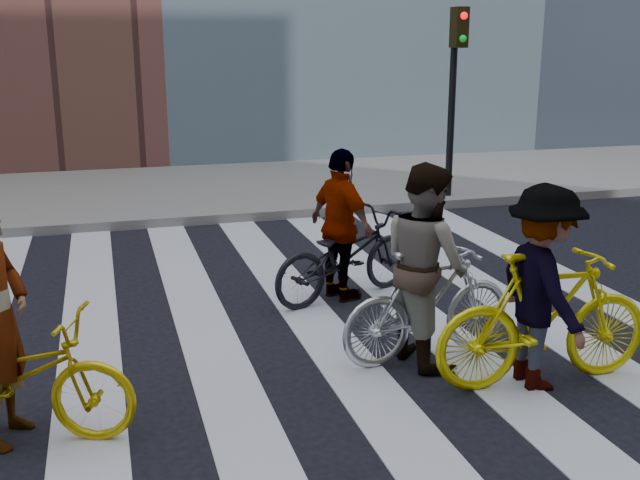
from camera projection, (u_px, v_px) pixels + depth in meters
name	position (u px, v px, depth m)	size (l,w,h in m)	color
ground	(273.00, 347.00, 7.02)	(100.00, 100.00, 0.00)	black
sidewalk_far	(183.00, 191.00, 13.95)	(100.00, 5.00, 0.15)	gray
zebra_crosswalk	(273.00, 346.00, 7.02)	(8.25, 10.00, 0.01)	silver
traffic_signal	(455.00, 72.00, 12.57)	(0.22, 0.42, 3.33)	black
bike_yellow_left	(10.00, 376.00, 5.30)	(0.63, 1.81, 0.95)	gold
bike_silver_mid	(429.00, 304.00, 6.65)	(0.49, 1.72, 1.04)	silver
bike_yellow_right	(545.00, 319.00, 6.13)	(0.54, 1.92, 1.15)	yellow
bike_dark_rear	(345.00, 256.00, 8.24)	(0.65, 1.87, 0.98)	black
rider_mid	(425.00, 264.00, 6.54)	(0.87, 0.68, 1.79)	slate
rider_right	(542.00, 288.00, 6.05)	(1.10, 0.63, 1.70)	slate
rider_rear	(341.00, 225.00, 8.14)	(0.98, 0.41, 1.68)	slate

